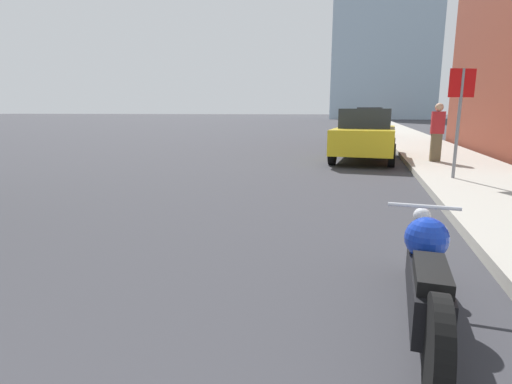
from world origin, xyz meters
The scene contains 6 objects.
sidewalk centered at (4.92, 40.00, 0.07)m, with size 2.74×240.00×0.15m.
motorcycle centered at (2.74, 4.32, 0.40)m, with size 0.62×2.38×0.80m.
parked_car_yellow centered at (2.32, 15.04, 0.86)m, with size 2.16×4.68×1.70m.
parked_car_white centered at (2.63, 26.92, 0.90)m, with size 2.05×4.43×1.84m.
stop_sign centered at (4.24, 10.96, 1.76)m, with size 0.57×0.26×2.37m.
pedestrian centered at (4.35, 14.11, 1.02)m, with size 0.36×0.24×1.70m.
Camera 1 is at (2.21, 1.25, 1.63)m, focal length 28.00 mm.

